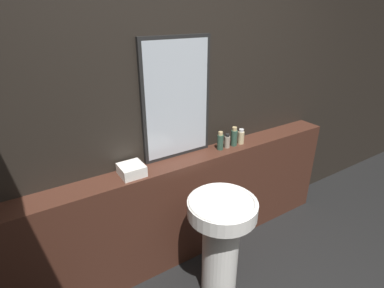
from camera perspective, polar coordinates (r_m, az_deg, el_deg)
The scene contains 9 objects.
wall_back at distance 2.33m, azimuth -1.62°, elevation 6.33°, with size 8.00×0.06×2.50m.
vanity_counter at distance 2.58m, azimuth 0.26°, elevation -11.54°, with size 2.83×0.23×0.91m.
pedestal_sink at distance 2.20m, azimuth 5.51°, elevation -17.35°, with size 0.47×0.47×0.82m.
mirror at distance 2.21m, azimuth -2.90°, elevation 8.36°, with size 0.56×0.03×0.90m.
towel_stack at distance 2.13m, azimuth -11.43°, elevation -4.85°, with size 0.16×0.17×0.08m.
shampoo_bottle at distance 2.45m, azimuth 5.42°, elevation 0.52°, with size 0.05×0.05×0.16m.
conditioner_bottle at distance 2.50m, azimuth 6.70°, elevation 0.53°, with size 0.05×0.05×0.12m.
lotion_bottle at distance 2.54m, azimuth 8.01°, elevation 1.32°, with size 0.05×0.05×0.17m.
body_wash_bottle at distance 2.59m, azimuth 9.30°, elevation 1.35°, with size 0.06×0.06×0.13m.
Camera 1 is at (-1.14, -0.21, 1.97)m, focal length 28.00 mm.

